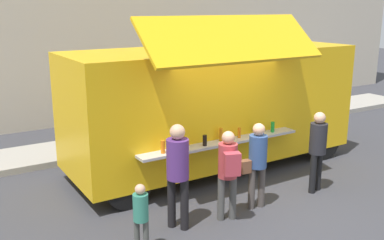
{
  "coord_description": "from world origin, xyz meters",
  "views": [
    {
      "loc": [
        -4.99,
        -6.06,
        3.6
      ],
      "look_at": [
        -0.36,
        1.54,
        1.3
      ],
      "focal_mm": 41.27,
      "sensor_mm": 36.0,
      "label": 1
    }
  ],
  "objects_px": {
    "customer_mid_with_backpack": "(228,167)",
    "customer_extra_browsing": "(318,145)",
    "customer_rear_waiting": "(178,167)",
    "food_truck_main": "(214,103)",
    "trash_bin": "(277,108)",
    "child_near_queue": "(141,213)",
    "customer_front_ordering": "(257,159)"
  },
  "relations": [
    {
      "from": "customer_mid_with_backpack",
      "to": "customer_extra_browsing",
      "type": "relative_size",
      "value": 0.98
    },
    {
      "from": "customer_rear_waiting",
      "to": "customer_extra_browsing",
      "type": "height_order",
      "value": "customer_rear_waiting"
    },
    {
      "from": "customer_mid_with_backpack",
      "to": "food_truck_main",
      "type": "bearing_deg",
      "value": -8.64
    },
    {
      "from": "trash_bin",
      "to": "customer_mid_with_backpack",
      "type": "height_order",
      "value": "customer_mid_with_backpack"
    },
    {
      "from": "customer_extra_browsing",
      "to": "trash_bin",
      "type": "bearing_deg",
      "value": -47.53
    },
    {
      "from": "trash_bin",
      "to": "child_near_queue",
      "type": "distance_m",
      "value": 8.53
    },
    {
      "from": "customer_extra_browsing",
      "to": "food_truck_main",
      "type": "bearing_deg",
      "value": 9.28
    },
    {
      "from": "customer_front_ordering",
      "to": "customer_extra_browsing",
      "type": "distance_m",
      "value": 1.49
    },
    {
      "from": "food_truck_main",
      "to": "customer_rear_waiting",
      "type": "xyz_separation_m",
      "value": [
        -2.14,
        -2.13,
        -0.43
      ]
    },
    {
      "from": "customer_mid_with_backpack",
      "to": "child_near_queue",
      "type": "height_order",
      "value": "customer_mid_with_backpack"
    },
    {
      "from": "customer_rear_waiting",
      "to": "child_near_queue",
      "type": "distance_m",
      "value": 1.04
    },
    {
      "from": "trash_bin",
      "to": "customer_front_ordering",
      "type": "relative_size",
      "value": 0.58
    },
    {
      "from": "customer_front_ordering",
      "to": "child_near_queue",
      "type": "distance_m",
      "value": 2.5
    },
    {
      "from": "customer_front_ordering",
      "to": "customer_rear_waiting",
      "type": "height_order",
      "value": "customer_rear_waiting"
    },
    {
      "from": "customer_rear_waiting",
      "to": "child_near_queue",
      "type": "height_order",
      "value": "customer_rear_waiting"
    },
    {
      "from": "child_near_queue",
      "to": "customer_front_ordering",
      "type": "bearing_deg",
      "value": -32.52
    },
    {
      "from": "customer_rear_waiting",
      "to": "child_near_queue",
      "type": "relative_size",
      "value": 1.61
    },
    {
      "from": "trash_bin",
      "to": "customer_rear_waiting",
      "type": "distance_m",
      "value": 7.61
    },
    {
      "from": "food_truck_main",
      "to": "customer_extra_browsing",
      "type": "xyz_separation_m",
      "value": [
        0.95,
        -2.24,
        -0.52
      ]
    },
    {
      "from": "customer_rear_waiting",
      "to": "trash_bin",
      "type": "bearing_deg",
      "value": 0.53
    },
    {
      "from": "customer_front_ordering",
      "to": "child_near_queue",
      "type": "height_order",
      "value": "customer_front_ordering"
    },
    {
      "from": "customer_extra_browsing",
      "to": "child_near_queue",
      "type": "bearing_deg",
      "value": 80.81
    },
    {
      "from": "food_truck_main",
      "to": "customer_extra_browsing",
      "type": "relative_size",
      "value": 4.01
    },
    {
      "from": "customer_rear_waiting",
      "to": "customer_extra_browsing",
      "type": "xyz_separation_m",
      "value": [
        3.09,
        -0.11,
        -0.1
      ]
    },
    {
      "from": "trash_bin",
      "to": "child_near_queue",
      "type": "relative_size",
      "value": 0.83
    },
    {
      "from": "customer_extra_browsing",
      "to": "child_near_queue",
      "type": "distance_m",
      "value": 3.97
    },
    {
      "from": "food_truck_main",
      "to": "child_near_queue",
      "type": "distance_m",
      "value": 4.02
    },
    {
      "from": "customer_mid_with_backpack",
      "to": "child_near_queue",
      "type": "distance_m",
      "value": 1.76
    },
    {
      "from": "customer_front_ordering",
      "to": "customer_mid_with_backpack",
      "type": "height_order",
      "value": "customer_front_ordering"
    },
    {
      "from": "trash_bin",
      "to": "customer_extra_browsing",
      "type": "height_order",
      "value": "customer_extra_browsing"
    },
    {
      "from": "food_truck_main",
      "to": "trash_bin",
      "type": "distance_m",
      "value": 4.74
    },
    {
      "from": "customer_rear_waiting",
      "to": "food_truck_main",
      "type": "bearing_deg",
      "value": 9.45
    }
  ]
}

